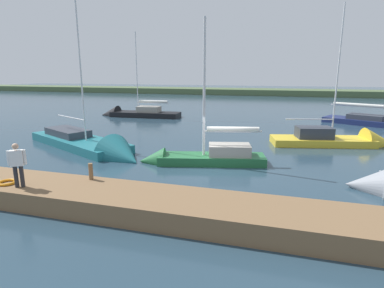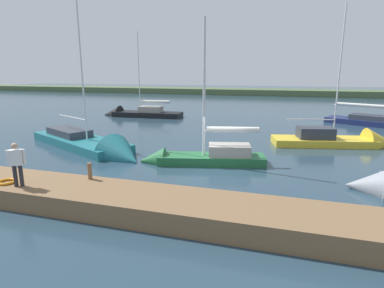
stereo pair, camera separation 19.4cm
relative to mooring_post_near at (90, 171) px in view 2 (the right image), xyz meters
The scene contains 10 objects.
ground_plane 6.45m from the mooring_post_near, 127.03° to the right, with size 200.00×200.00×0.00m, color #263D4C.
far_shoreline 59.59m from the mooring_post_near, 93.69° to the right, with size 180.00×8.00×2.40m, color #4C603D.
dock_pier 3.98m from the mooring_post_near, 167.98° to the left, with size 25.57×2.33×0.72m, color brown.
mooring_post_near is the anchor object (origin of this frame).
life_ring_buoy 3.02m from the mooring_post_near, 25.25° to the left, with size 0.66×0.66×0.10m, color orange.
sailboat_mid_channel 16.67m from the mooring_post_near, 131.33° to the right, with size 8.23×3.82×9.86m.
sailboat_far_right 22.94m from the mooring_post_near, 67.56° to the right, with size 9.07×2.57×9.90m.
sailboat_far_left 7.84m from the mooring_post_near, 57.03° to the right, with size 10.49×6.86×10.99m.
sailboat_inner_slip 6.31m from the mooring_post_near, 116.21° to the right, with size 6.82×3.00×8.04m.
person_on_dock 2.52m from the mooring_post_near, 35.45° to the left, with size 0.55×0.41×1.61m.
Camera 2 is at (-3.26, 14.97, 4.76)m, focal length 29.37 mm.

